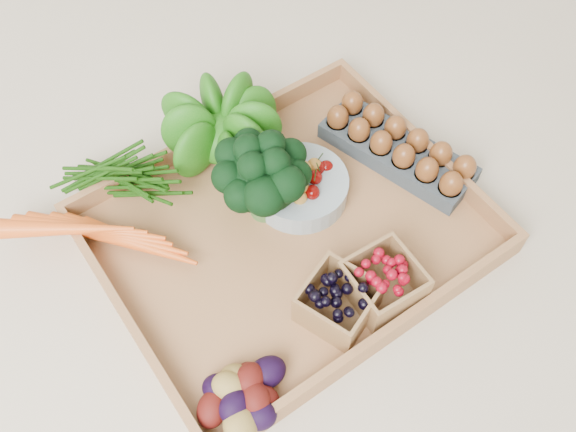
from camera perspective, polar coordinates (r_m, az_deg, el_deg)
ground at (r=0.99m, az=0.00°, el=-1.89°), size 4.00×4.00×0.00m
tray at (r=0.99m, az=0.00°, el=-1.66°), size 0.55×0.45×0.01m
carrots at (r=0.98m, az=-15.34°, el=-1.62°), size 0.21×0.15×0.05m
lettuce at (r=1.02m, az=-5.95°, el=8.01°), size 0.13×0.13×0.13m
broccoli at (r=0.96m, az=-2.20°, el=2.38°), size 0.15×0.15×0.12m
cherry_bowl at (r=1.00m, az=1.09°, el=2.57°), size 0.15×0.15×0.04m
egg_carton at (r=1.07m, az=9.68°, el=5.62°), size 0.16×0.27×0.03m
potatoes at (r=0.84m, az=-4.10°, el=-15.34°), size 0.12×0.12×0.07m
punnet_blackberry at (r=0.89m, az=4.46°, el=-7.64°), size 0.12×0.12×0.06m
punnet_raspberry at (r=0.91m, az=8.44°, el=-5.88°), size 0.10×0.10×0.07m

